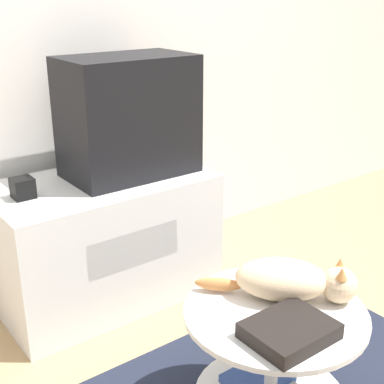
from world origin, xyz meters
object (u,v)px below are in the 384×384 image
dvd_box (289,331)px  cat (290,280)px  tv (129,117)px  speaker (23,188)px

dvd_box → cat: cat is taller
cat → tv: bearing=132.7°
speaker → dvd_box: size_ratio=0.35×
tv → cat: 1.12m
speaker → dvd_box: speaker is taller
tv → speaker: (-0.52, -0.00, -0.23)m
tv → cat: size_ratio=1.45×
dvd_box → cat: (0.16, 0.15, 0.04)m
tv → dvd_box: bearing=-99.4°
speaker → cat: speaker is taller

